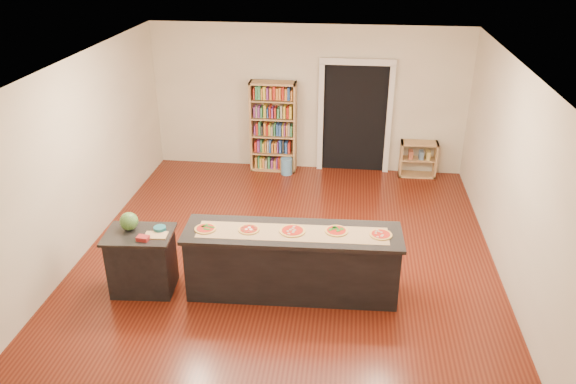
# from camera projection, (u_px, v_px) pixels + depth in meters

# --- Properties ---
(room) EXTENTS (6.00, 7.00, 2.80)m
(room) POSITION_uv_depth(u_px,v_px,m) (286.00, 172.00, 7.58)
(room) COLOR beige
(room) RESTS_ON ground
(doorway) EXTENTS (1.40, 0.09, 2.21)m
(doorway) POSITION_uv_depth(u_px,v_px,m) (355.00, 111.00, 10.67)
(doorway) COLOR black
(doorway) RESTS_ON room
(kitchen_island) EXTENTS (2.77, 0.75, 0.91)m
(kitchen_island) POSITION_uv_depth(u_px,v_px,m) (292.00, 262.00, 7.28)
(kitchen_island) COLOR black
(kitchen_island) RESTS_ON ground
(side_counter) EXTENTS (0.86, 0.63, 0.85)m
(side_counter) POSITION_uv_depth(u_px,v_px,m) (142.00, 261.00, 7.35)
(side_counter) COLOR black
(side_counter) RESTS_ON ground
(bookshelf) EXTENTS (0.88, 0.31, 1.77)m
(bookshelf) POSITION_uv_depth(u_px,v_px,m) (273.00, 127.00, 10.82)
(bookshelf) COLOR tan
(bookshelf) RESTS_ON ground
(low_shelf) EXTENTS (0.69, 0.30, 0.69)m
(low_shelf) POSITION_uv_depth(u_px,v_px,m) (418.00, 159.00, 10.76)
(low_shelf) COLOR tan
(low_shelf) RESTS_ON ground
(waste_bin) EXTENTS (0.22, 0.22, 0.33)m
(waste_bin) POSITION_uv_depth(u_px,v_px,m) (287.00, 166.00, 10.92)
(waste_bin) COLOR #538CBA
(waste_bin) RESTS_ON ground
(kraft_paper) EXTENTS (2.42, 0.53, 0.00)m
(kraft_paper) POSITION_uv_depth(u_px,v_px,m) (292.00, 233.00, 7.05)
(kraft_paper) COLOR #9A794F
(kraft_paper) RESTS_ON kitchen_island
(watermelon) EXTENTS (0.24, 0.24, 0.24)m
(watermelon) POSITION_uv_depth(u_px,v_px,m) (129.00, 221.00, 7.21)
(watermelon) COLOR #144214
(watermelon) RESTS_ON side_counter
(cutting_board) EXTENTS (0.30, 0.21, 0.02)m
(cutting_board) POSITION_uv_depth(u_px,v_px,m) (156.00, 235.00, 7.10)
(cutting_board) COLOR tan
(cutting_board) RESTS_ON side_counter
(package_red) EXTENTS (0.16, 0.12, 0.05)m
(package_red) POSITION_uv_depth(u_px,v_px,m) (143.00, 238.00, 7.00)
(package_red) COLOR maroon
(package_red) RESTS_ON side_counter
(package_teal) EXTENTS (0.16, 0.16, 0.06)m
(package_teal) POSITION_uv_depth(u_px,v_px,m) (160.00, 229.00, 7.21)
(package_teal) COLOR #195966
(package_teal) RESTS_ON side_counter
(pizza_a) EXTENTS (0.26, 0.26, 0.02)m
(pizza_a) POSITION_uv_depth(u_px,v_px,m) (205.00, 229.00, 7.12)
(pizza_a) COLOR tan
(pizza_a) RESTS_ON kitchen_island
(pizza_b) EXTENTS (0.27, 0.27, 0.02)m
(pizza_b) POSITION_uv_depth(u_px,v_px,m) (249.00, 229.00, 7.11)
(pizza_b) COLOR tan
(pizza_b) RESTS_ON kitchen_island
(pizza_c) EXTENTS (0.32, 0.32, 0.02)m
(pizza_c) POSITION_uv_depth(u_px,v_px,m) (292.00, 231.00, 7.07)
(pizza_c) COLOR tan
(pizza_c) RESTS_ON kitchen_island
(pizza_d) EXTENTS (0.29, 0.29, 0.02)m
(pizza_d) POSITION_uv_depth(u_px,v_px,m) (336.00, 231.00, 7.07)
(pizza_d) COLOR tan
(pizza_d) RESTS_ON kitchen_island
(pizza_e) EXTENTS (0.28, 0.28, 0.02)m
(pizza_e) POSITION_uv_depth(u_px,v_px,m) (381.00, 235.00, 6.99)
(pizza_e) COLOR tan
(pizza_e) RESTS_ON kitchen_island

